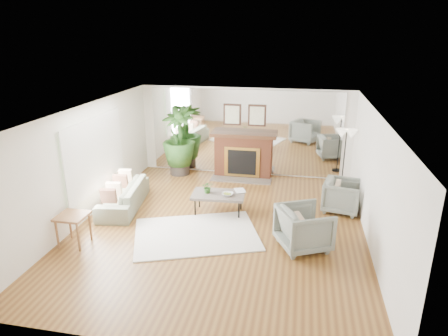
% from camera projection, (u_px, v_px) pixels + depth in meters
% --- Properties ---
extents(ground, '(7.00, 7.00, 0.00)m').
position_uv_depth(ground, '(220.00, 227.00, 8.52)').
color(ground, brown).
rests_on(ground, ground).
extents(wall_left, '(0.02, 7.00, 2.50)m').
position_uv_depth(wall_left, '(85.00, 163.00, 8.66)').
color(wall_left, white).
rests_on(wall_left, ground).
extents(wall_right, '(0.02, 7.00, 2.50)m').
position_uv_depth(wall_right, '(374.00, 183.00, 7.57)').
color(wall_right, white).
rests_on(wall_right, ground).
extents(wall_back, '(6.00, 0.02, 2.50)m').
position_uv_depth(wall_back, '(245.00, 132.00, 11.35)').
color(wall_back, white).
rests_on(wall_back, ground).
extents(mirror_panel, '(5.40, 0.04, 2.40)m').
position_uv_depth(mirror_panel, '(244.00, 132.00, 11.33)').
color(mirror_panel, silver).
rests_on(mirror_panel, wall_back).
extents(window_panel, '(0.04, 2.40, 1.50)m').
position_uv_depth(window_panel, '(95.00, 154.00, 8.99)').
color(window_panel, '#B2E09E').
rests_on(window_panel, wall_left).
extents(fireplace, '(1.85, 0.83, 2.05)m').
position_uv_depth(fireplace, '(243.00, 154.00, 11.33)').
color(fireplace, brown).
rests_on(fireplace, ground).
extents(area_rug, '(2.94, 2.53, 0.03)m').
position_uv_depth(area_rug, '(196.00, 234.00, 8.22)').
color(area_rug, silver).
rests_on(area_rug, ground).
extents(coffee_table, '(1.23, 0.76, 0.48)m').
position_uv_depth(coffee_table, '(218.00, 195.00, 9.07)').
color(coffee_table, '#5E544A').
rests_on(coffee_table, ground).
extents(sofa, '(1.06, 2.08, 0.58)m').
position_uv_depth(sofa, '(123.00, 196.00, 9.42)').
color(sofa, gray).
rests_on(sofa, ground).
extents(armchair_back, '(0.97, 0.95, 0.75)m').
position_uv_depth(armchair_back, '(342.00, 196.00, 9.19)').
color(armchair_back, gray).
rests_on(armchair_back, ground).
extents(armchair_front, '(1.21, 1.20, 0.83)m').
position_uv_depth(armchair_front, '(304.00, 228.00, 7.61)').
color(armchair_front, gray).
rests_on(armchair_front, ground).
extents(side_table, '(0.56, 0.56, 0.63)m').
position_uv_depth(side_table, '(73.00, 220.00, 7.69)').
color(side_table, '#98693D').
rests_on(side_table, ground).
extents(potted_ficus, '(1.12, 1.12, 1.97)m').
position_uv_depth(potted_ficus, '(179.00, 139.00, 11.39)').
color(potted_ficus, '#2A241F').
rests_on(potted_ficus, ground).
extents(floor_lamp, '(0.54, 0.30, 1.65)m').
position_uv_depth(floor_lamp, '(346.00, 139.00, 10.03)').
color(floor_lamp, black).
rests_on(floor_lamp, ground).
extents(tabletop_plant, '(0.29, 0.27, 0.28)m').
position_uv_depth(tabletop_plant, '(208.00, 187.00, 9.06)').
color(tabletop_plant, '#356224').
rests_on(tabletop_plant, coffee_table).
extents(fruit_bowl, '(0.26, 0.26, 0.06)m').
position_uv_depth(fruit_bowl, '(227.00, 194.00, 8.94)').
color(fruit_bowl, '#98693D').
rests_on(fruit_bowl, coffee_table).
extents(book, '(0.32, 0.36, 0.02)m').
position_uv_depth(book, '(235.00, 191.00, 9.17)').
color(book, '#98693D').
rests_on(book, coffee_table).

